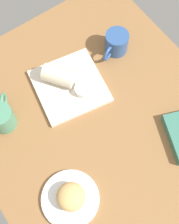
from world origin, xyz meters
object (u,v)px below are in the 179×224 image
object	(u,v)px
sauce_cup	(83,90)
breakfast_wrap	(59,76)
square_plate	(70,86)
scone_pastry	(71,197)
second_mug	(116,43)
coffee_mug	(2,117)
round_plate	(70,199)

from	to	relation	value
sauce_cup	breakfast_wrap	bearing A→B (deg)	-154.01
sauce_cup	square_plate	bearing A→B (deg)	-154.01
scone_pastry	second_mug	world-z (taller)	second_mug
sauce_cup	coffee_mug	world-z (taller)	coffee_mug
breakfast_wrap	second_mug	size ratio (longest dim) A/B	0.88
round_plate	breakfast_wrap	distance (cm)	44.61
round_plate	square_plate	size ratio (longest dim) A/B	0.77
scone_pastry	second_mug	size ratio (longest dim) A/B	0.70
second_mug	coffee_mug	bearing A→B (deg)	-88.30
breakfast_wrap	second_mug	distance (cm)	26.57
scone_pastry	breakfast_wrap	world-z (taller)	breakfast_wrap
sauce_cup	breakfast_wrap	xyz separation A→B (cm)	(-9.16, -4.47, 1.87)
scone_pastry	breakfast_wrap	bearing A→B (deg)	151.71
scone_pastry	square_plate	world-z (taller)	scone_pastry
scone_pastry	sauce_cup	world-z (taller)	scone_pastry
second_mug	sauce_cup	bearing A→B (deg)	-68.83
round_plate	square_plate	distance (cm)	41.96
sauce_cup	coffee_mug	distance (cm)	30.73
square_plate	sauce_cup	bearing A→B (deg)	25.99
round_plate	square_plate	xyz separation A→B (cm)	(-34.86, 23.36, 0.10)
square_plate	second_mug	world-z (taller)	second_mug
square_plate	sauce_cup	world-z (taller)	sauce_cup
round_plate	coffee_mug	xyz separation A→B (cm)	(-36.78, -4.03, 4.24)
sauce_cup	second_mug	distance (cm)	23.74
scone_pastry	sauce_cup	bearing A→B (deg)	139.50
scone_pastry	sauce_cup	distance (cm)	39.16
round_plate	second_mug	xyz separation A→B (cm)	(-38.32, 47.93, 3.84)
square_plate	coffee_mug	size ratio (longest dim) A/B	1.98
square_plate	round_plate	bearing A→B (deg)	-33.83
scone_pastry	breakfast_wrap	distance (cm)	44.21
square_plate	sauce_cup	distance (cm)	6.10
square_plate	breakfast_wrap	distance (cm)	6.13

